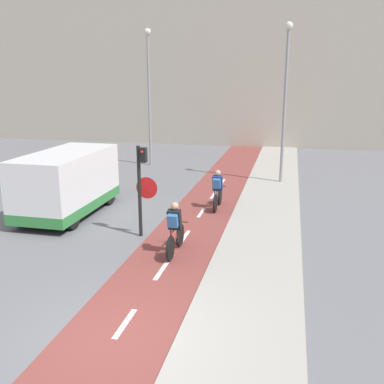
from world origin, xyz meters
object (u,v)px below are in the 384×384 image
object	(u,v)px
street_lamp_sidewalk	(286,88)
street_lamp_far	(149,85)
cyclist_far	(217,191)
van	(68,184)
traffic_light_pole	(142,181)
cyclist_near	(175,230)

from	to	relation	value
street_lamp_sidewalk	street_lamp_far	bearing A→B (deg)	159.71
cyclist_far	van	bearing A→B (deg)	-160.40
street_lamp_far	cyclist_far	world-z (taller)	street_lamp_far
street_lamp_sidewalk	van	size ratio (longest dim) A/B	1.58
van	traffic_light_pole	bearing A→B (deg)	-24.58
cyclist_near	cyclist_far	xyz separation A→B (m)	(0.43, 4.51, -0.00)
traffic_light_pole	van	distance (m)	3.77
street_lamp_far	cyclist_near	xyz separation A→B (m)	(4.72, -12.10, -3.74)
street_lamp_sidewalk	van	xyz separation A→B (m)	(-7.35, -6.70, -3.23)
cyclist_near	cyclist_far	bearing A→B (deg)	84.50
street_lamp_far	cyclist_far	size ratio (longest dim) A/B	4.37
traffic_light_pole	street_lamp_sidewalk	distance (m)	9.50
street_lamp_far	van	bearing A→B (deg)	-89.92
street_lamp_sidewalk	cyclist_far	xyz separation A→B (m)	(-2.21, -4.87, -3.64)
street_lamp_sidewalk	cyclist_near	size ratio (longest dim) A/B	4.14
cyclist_near	cyclist_far	distance (m)	4.53
street_lamp_far	street_lamp_sidewalk	xyz separation A→B (m)	(7.36, -2.72, -0.10)
street_lamp_sidewalk	cyclist_near	bearing A→B (deg)	-105.77
street_lamp_sidewalk	van	bearing A→B (deg)	-137.67
cyclist_near	street_lamp_sidewalk	bearing A→B (deg)	74.23
traffic_light_pole	cyclist_near	size ratio (longest dim) A/B	1.64
street_lamp_far	van	xyz separation A→B (m)	(0.01, -9.42, -3.33)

